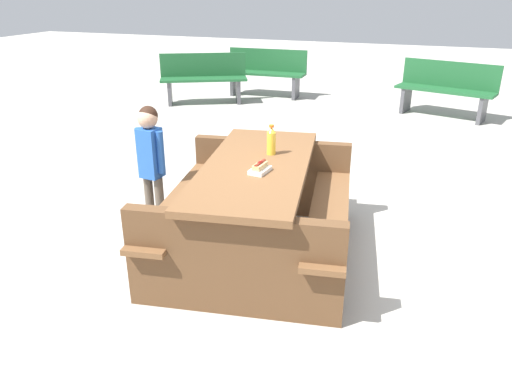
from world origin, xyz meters
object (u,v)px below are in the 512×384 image
soda_bottle (271,141)px  park_bench_mid (446,88)px  child_in_coat (151,153)px  park_bench_far (204,77)px  park_bench_near (266,72)px  hotdog_tray (260,168)px  picnic_table (256,202)px

soda_bottle → park_bench_mid: size_ratio=0.15×
child_in_coat → park_bench_far: bearing=-159.7°
park_bench_mid → park_bench_far: bearing=-84.1°
child_in_coat → park_bench_near: (-5.53, -0.86, -0.25)m
hotdog_tray → child_in_coat: 1.07m
park_bench_mid → park_bench_far: same height
soda_bottle → park_bench_far: 5.21m
park_bench_far → picnic_table: bearing=29.6°
hotdog_tray → soda_bottle: bearing=-173.0°
park_bench_near → park_bench_mid: (0.52, 3.18, 0.00)m
soda_bottle → park_bench_mid: 5.04m
soda_bottle → park_bench_near: bearing=-160.9°
hotdog_tray → child_in_coat: child_in_coat is taller
picnic_table → park_bench_near: park_bench_near is taller
picnic_table → park_bench_mid: size_ratio=1.29×
picnic_table → hotdog_tray: hotdog_tray is taller
picnic_table → child_in_coat: 0.99m
soda_bottle → park_bench_far: soda_bottle is taller
soda_bottle → child_in_coat: child_in_coat is taller
picnic_table → park_bench_near: (-5.62, -1.82, 0.00)m
soda_bottle → park_bench_far: (-4.44, -2.70, -0.41)m
picnic_table → child_in_coat: bearing=-95.7°
child_in_coat → hotdog_tray: bearing=76.7°
picnic_table → park_bench_far: park_bench_far is taller
hotdog_tray → park_bench_mid: bearing=166.4°
soda_bottle → park_bench_near: size_ratio=0.16×
soda_bottle → park_bench_mid: soda_bottle is taller
park_bench_mid → child_in_coat: bearing=-24.8°
picnic_table → park_bench_far: 5.40m
hotdog_tray → picnic_table: bearing=-150.9°
soda_bottle → hotdog_tray: 0.42m
park_bench_mid → picnic_table: bearing=-14.9°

